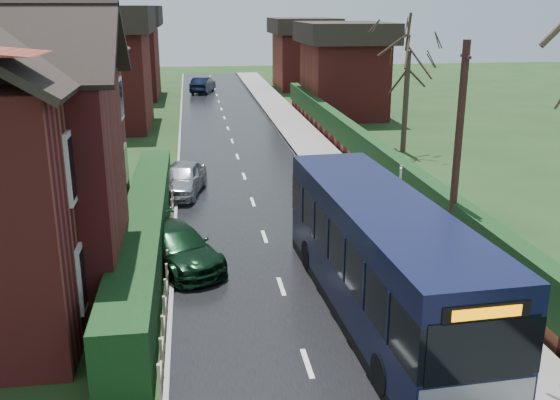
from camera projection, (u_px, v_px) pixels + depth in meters
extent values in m
plane|color=#26401B|center=(293.00, 321.00, 15.65)|extent=(140.00, 140.00, 0.00)
cube|color=black|center=(253.00, 202.00, 25.10)|extent=(6.00, 100.00, 0.02)
cube|color=slate|center=(355.00, 196.00, 25.66)|extent=(2.50, 100.00, 0.14)
cube|color=gray|center=(327.00, 198.00, 25.49)|extent=(0.12, 100.00, 0.14)
cube|color=gray|center=(176.00, 205.00, 24.67)|extent=(0.12, 100.00, 0.10)
cube|color=black|center=(145.00, 231.00, 19.61)|extent=(1.20, 16.00, 1.60)
cube|color=maroon|center=(392.00, 190.00, 25.80)|extent=(0.30, 50.00, 0.60)
cube|color=black|center=(393.00, 169.00, 25.53)|extent=(0.60, 50.00, 1.20)
cube|color=maroon|center=(68.00, 193.00, 15.90)|extent=(2.50, 4.00, 6.00)
cube|color=silver|center=(83.00, 274.00, 14.50)|extent=(0.08, 1.20, 1.60)
cube|color=black|center=(85.00, 274.00, 14.51)|extent=(0.03, 0.95, 1.35)
cube|color=silver|center=(72.00, 166.00, 13.73)|extent=(0.08, 1.20, 1.60)
cube|color=black|center=(74.00, 166.00, 13.73)|extent=(0.03, 0.95, 1.35)
cube|color=silver|center=(105.00, 219.00, 18.28)|extent=(0.08, 1.20, 1.60)
cube|color=black|center=(106.00, 219.00, 18.29)|extent=(0.03, 0.95, 1.35)
cube|color=silver|center=(97.00, 131.00, 17.51)|extent=(0.08, 1.20, 1.60)
cube|color=black|center=(98.00, 131.00, 17.51)|extent=(0.03, 0.95, 1.35)
cube|color=silver|center=(119.00, 182.00, 22.06)|extent=(0.08, 1.20, 1.60)
cube|color=black|center=(120.00, 182.00, 22.07)|extent=(0.03, 0.95, 1.35)
cube|color=silver|center=(113.00, 109.00, 21.29)|extent=(0.08, 1.20, 1.60)
cube|color=black|center=(114.00, 109.00, 21.30)|extent=(0.03, 0.95, 1.35)
cube|color=silver|center=(125.00, 165.00, 24.43)|extent=(0.08, 1.20, 1.60)
cube|color=black|center=(126.00, 165.00, 24.43)|extent=(0.03, 0.95, 1.35)
cube|color=silver|center=(120.00, 99.00, 23.65)|extent=(0.08, 1.20, 1.60)
cube|color=black|center=(121.00, 99.00, 23.66)|extent=(0.03, 0.95, 1.35)
cube|color=black|center=(379.00, 285.00, 15.70)|extent=(2.79, 10.19, 1.05)
cube|color=black|center=(381.00, 245.00, 15.38)|extent=(2.81, 10.20, 1.10)
cube|color=black|center=(383.00, 213.00, 15.12)|extent=(2.79, 10.19, 0.61)
cube|color=black|center=(378.00, 309.00, 15.90)|extent=(2.79, 10.19, 0.32)
cube|color=black|center=(481.00, 350.00, 10.66)|extent=(2.07, 0.18, 1.19)
cube|color=black|center=(486.00, 312.00, 10.44)|extent=(1.61, 0.16, 0.32)
cube|color=#FF8C00|center=(487.00, 313.00, 10.41)|extent=(1.26, 0.10, 0.20)
cylinder|color=black|center=(383.00, 374.00, 12.60)|extent=(0.30, 0.89, 0.88)
cylinder|color=black|center=(478.00, 364.00, 12.98)|extent=(0.30, 0.89, 0.88)
cylinder|color=black|center=(309.00, 255.00, 18.66)|extent=(0.30, 0.89, 0.88)
cylinder|color=black|center=(375.00, 250.00, 19.03)|extent=(0.30, 0.89, 0.88)
imported|color=#B2B2B7|center=(182.00, 179.00, 26.03)|extent=(2.41, 4.21, 1.35)
imported|color=black|center=(177.00, 246.00, 18.86)|extent=(3.30, 4.50, 1.21)
imported|color=black|center=(203.00, 85.00, 56.76)|extent=(2.50, 4.50, 1.40)
cylinder|color=slate|center=(398.00, 210.00, 19.51)|extent=(0.08, 0.08, 2.89)
cube|color=white|center=(401.00, 172.00, 19.15)|extent=(0.20, 0.43, 0.33)
cube|color=white|center=(400.00, 185.00, 19.27)|extent=(0.18, 0.39, 0.29)
cylinder|color=black|center=(457.00, 154.00, 18.69)|extent=(0.23, 0.23, 6.66)
cube|color=black|center=(466.00, 56.00, 17.84)|extent=(0.19, 0.86, 0.08)
cylinder|color=#31251D|center=(406.00, 102.00, 33.07)|extent=(0.29, 0.29, 5.35)
cylinder|color=#31271D|center=(60.00, 106.00, 28.28)|extent=(0.29, 0.29, 6.45)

